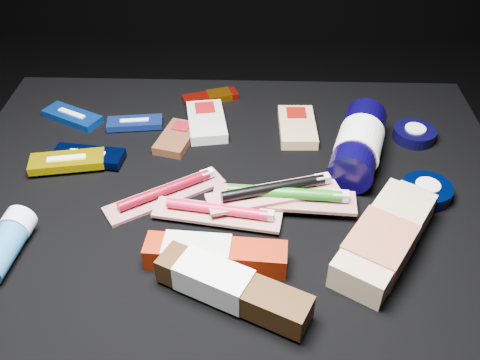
{
  "coord_description": "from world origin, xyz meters",
  "views": [
    {
      "loc": [
        0.04,
        -0.69,
        0.99
      ],
      "look_at": [
        0.01,
        0.01,
        0.42
      ],
      "focal_mm": 40.0,
      "sensor_mm": 36.0,
      "label": 1
    }
  ],
  "objects_px": {
    "lotion_bottle": "(359,144)",
    "deodorant_stick": "(6,243)",
    "toothpaste_carton_red": "(209,254)",
    "bodywash_bottle": "(384,240)"
  },
  "relations": [
    {
      "from": "lotion_bottle",
      "to": "deodorant_stick",
      "type": "distance_m",
      "value": 0.6
    },
    {
      "from": "lotion_bottle",
      "to": "toothpaste_carton_red",
      "type": "xyz_separation_m",
      "value": [
        -0.25,
        -0.25,
        -0.02
      ]
    },
    {
      "from": "toothpaste_carton_red",
      "to": "bodywash_bottle",
      "type": "bearing_deg",
      "value": 11.05
    },
    {
      "from": "lotion_bottle",
      "to": "toothpaste_carton_red",
      "type": "bearing_deg",
      "value": -117.55
    },
    {
      "from": "lotion_bottle",
      "to": "bodywash_bottle",
      "type": "height_order",
      "value": "lotion_bottle"
    },
    {
      "from": "toothpaste_carton_red",
      "to": "deodorant_stick",
      "type": "bearing_deg",
      "value": -177.86
    },
    {
      "from": "bodywash_bottle",
      "to": "toothpaste_carton_red",
      "type": "bearing_deg",
      "value": -140.85
    },
    {
      "from": "toothpaste_carton_red",
      "to": "lotion_bottle",
      "type": "bearing_deg",
      "value": 49.59
    },
    {
      "from": "lotion_bottle",
      "to": "deodorant_stick",
      "type": "xyz_separation_m",
      "value": [
        -0.55,
        -0.25,
        -0.02
      ]
    },
    {
      "from": "lotion_bottle",
      "to": "deodorant_stick",
      "type": "bearing_deg",
      "value": -139.13
    }
  ]
}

